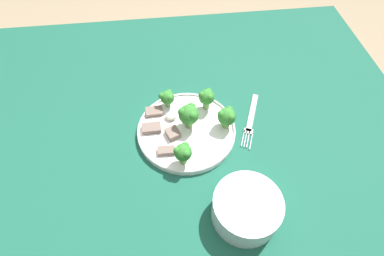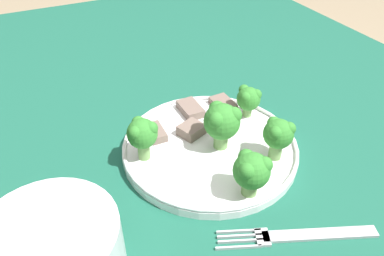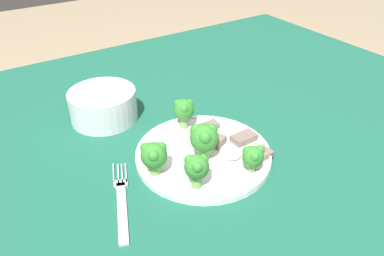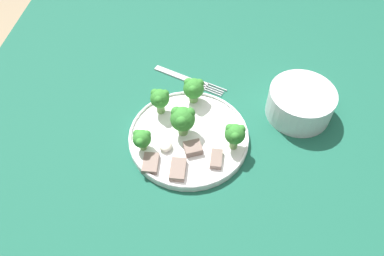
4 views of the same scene
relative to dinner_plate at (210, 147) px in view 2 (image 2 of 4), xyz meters
The scene contains 14 objects.
table 0.11m from the dinner_plate, 41.08° to the left, with size 1.37×1.17×0.72m.
dinner_plate is the anchor object (origin of this frame).
fork 0.18m from the dinner_plate, behind, with size 0.09×0.18×0.00m.
cream_bowl 0.26m from the dinner_plate, 113.21° to the left, with size 0.14×0.14×0.07m.
broccoli_floret_near_rim_left 0.11m from the dinner_plate, 65.34° to the right, with size 0.04×0.04×0.05m.
broccoli_floret_center_left 0.11m from the dinner_plate, behind, with size 0.05×0.05×0.06m.
broccoli_floret_back_left 0.05m from the dinner_plate, 121.81° to the right, with size 0.05×0.05×0.07m.
broccoli_floret_front_left 0.11m from the dinner_plate, 79.75° to the left, with size 0.04×0.04×0.06m.
broccoli_floret_center_back 0.10m from the dinner_plate, 131.63° to the right, with size 0.04×0.04×0.06m.
meat_slice_front_slice 0.09m from the dinner_plate, ahead, with size 0.05×0.03×0.01m.
meat_slice_middle_slice 0.11m from the dinner_plate, 39.98° to the right, with size 0.05×0.03×0.01m.
meat_slice_rear_slice 0.04m from the dinner_plate, 19.22° to the left, with size 0.04×0.04×0.02m.
meat_slice_edge_slice 0.09m from the dinner_plate, 47.30° to the left, with size 0.04×0.02×0.01m.
sauce_dollop 0.06m from the dinner_plate, 50.23° to the right, with size 0.03×0.03×0.02m.
Camera 2 is at (-0.42, 0.16, 1.09)m, focal length 35.00 mm.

